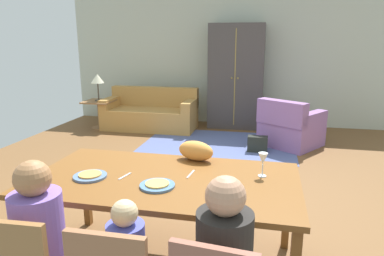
# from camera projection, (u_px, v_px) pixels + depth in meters

# --- Properties ---
(ground_plane) EXTENTS (7.08, 6.52, 0.02)m
(ground_plane) POSITION_uv_depth(u_px,v_px,m) (201.00, 177.00, 4.69)
(ground_plane) COLOR brown
(back_wall) EXTENTS (7.08, 0.10, 2.70)m
(back_wall) POSITION_uv_depth(u_px,v_px,m) (231.00, 61.00, 7.50)
(back_wall) COLOR beige
(back_wall) RESTS_ON ground_plane
(dining_table) EXTENTS (2.00, 1.07, 0.76)m
(dining_table) POSITION_uv_depth(u_px,v_px,m) (165.00, 185.00, 2.66)
(dining_table) COLOR brown
(dining_table) RESTS_ON ground_plane
(plate_near_man) EXTENTS (0.25, 0.25, 0.02)m
(plate_near_man) POSITION_uv_depth(u_px,v_px,m) (90.00, 176.00, 2.65)
(plate_near_man) COLOR slate
(plate_near_man) RESTS_ON dining_table
(pizza_near_man) EXTENTS (0.17, 0.17, 0.01)m
(pizza_near_man) POSITION_uv_depth(u_px,v_px,m) (90.00, 174.00, 2.64)
(pizza_near_man) COLOR gold
(pizza_near_man) RESTS_ON plate_near_man
(plate_near_child) EXTENTS (0.25, 0.25, 0.02)m
(plate_near_child) POSITION_uv_depth(u_px,v_px,m) (157.00, 186.00, 2.48)
(plate_near_child) COLOR teal
(plate_near_child) RESTS_ON dining_table
(pizza_near_child) EXTENTS (0.17, 0.17, 0.01)m
(pizza_near_child) POSITION_uv_depth(u_px,v_px,m) (157.00, 184.00, 2.47)
(pizza_near_child) COLOR gold
(pizza_near_child) RESTS_ON plate_near_child
(wine_glass) EXTENTS (0.07, 0.07, 0.19)m
(wine_glass) POSITION_uv_depth(u_px,v_px,m) (263.00, 160.00, 2.64)
(wine_glass) COLOR silver
(wine_glass) RESTS_ON dining_table
(fork) EXTENTS (0.05, 0.15, 0.01)m
(fork) POSITION_uv_depth(u_px,v_px,m) (125.00, 176.00, 2.66)
(fork) COLOR silver
(fork) RESTS_ON dining_table
(knife) EXTENTS (0.03, 0.17, 0.01)m
(knife) POSITION_uv_depth(u_px,v_px,m) (191.00, 174.00, 2.71)
(knife) COLOR silver
(knife) RESTS_ON dining_table
(person_man) EXTENTS (0.30, 0.41, 1.11)m
(person_man) POSITION_uv_depth(u_px,v_px,m) (45.00, 251.00, 2.14)
(person_man) COLOR #283A43
(person_man) RESTS_ON ground_plane
(cat) EXTENTS (0.35, 0.24, 0.17)m
(cat) POSITION_uv_depth(u_px,v_px,m) (196.00, 151.00, 3.01)
(cat) COLOR #DD8E3E
(cat) RESTS_ON dining_table
(area_rug) EXTENTS (2.60, 1.80, 0.01)m
(area_rug) POSITION_uv_depth(u_px,v_px,m) (219.00, 144.00, 6.16)
(area_rug) COLOR #515E90
(area_rug) RESTS_ON ground_plane
(couch) EXTENTS (1.86, 0.86, 0.82)m
(couch) POSITION_uv_depth(u_px,v_px,m) (151.00, 114.00, 7.22)
(couch) COLOR #BA8742
(couch) RESTS_ON ground_plane
(armchair) EXTENTS (1.19, 1.19, 0.82)m
(armchair) POSITION_uv_depth(u_px,v_px,m) (290.00, 128.00, 5.99)
(armchair) COLOR #8E629E
(armchair) RESTS_ON ground_plane
(armoire) EXTENTS (1.10, 0.59, 2.10)m
(armoire) POSITION_uv_depth(u_px,v_px,m) (236.00, 77.00, 7.17)
(armoire) COLOR #443E3C
(armoire) RESTS_ON ground_plane
(side_table) EXTENTS (0.56, 0.56, 0.58)m
(side_table) POSITION_uv_depth(u_px,v_px,m) (99.00, 111.00, 7.17)
(side_table) COLOR olive
(side_table) RESTS_ON ground_plane
(table_lamp) EXTENTS (0.26, 0.26, 0.54)m
(table_lamp) POSITION_uv_depth(u_px,v_px,m) (97.00, 80.00, 7.02)
(table_lamp) COLOR #44392D
(table_lamp) RESTS_ON side_table
(handbag) EXTENTS (0.32, 0.16, 0.26)m
(handbag) POSITION_uv_depth(u_px,v_px,m) (258.00, 144.00, 5.71)
(handbag) COLOR black
(handbag) RESTS_ON ground_plane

